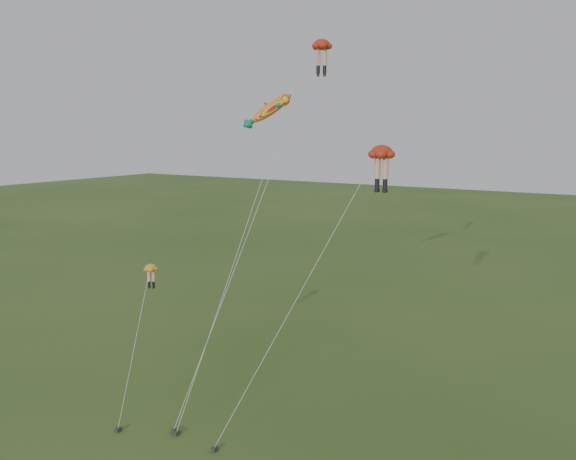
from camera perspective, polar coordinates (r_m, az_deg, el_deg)
The scene contains 5 objects.
ground at distance 39.57m, azimuth -8.21°, elevation -16.49°, with size 300.00×300.00×0.00m, color #314B1B.
legs_kite_red_high at distance 45.05m, azimuth 2.81°, elevation 15.46°, with size 2.60×15.13×22.97m.
legs_kite_red_mid at distance 38.14m, azimuth 8.18°, elevation 6.32°, with size 5.76×11.09×16.03m.
legs_kite_yellow at distance 41.05m, azimuth -12.23°, elevation -4.09°, with size 2.71×5.81×8.57m.
fish_kite at distance 43.55m, azimuth -1.54°, elevation 10.62°, with size 2.78×12.88×19.58m.
Camera 1 is at (23.37, -27.01, 17.02)m, focal length 40.00 mm.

